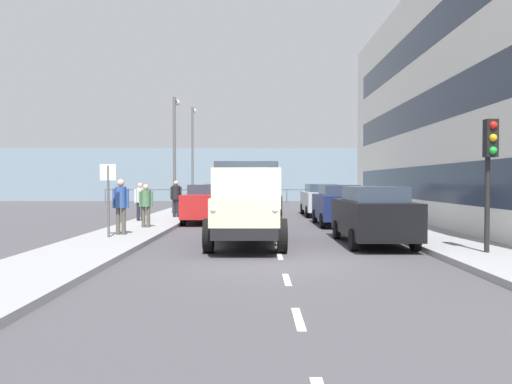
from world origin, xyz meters
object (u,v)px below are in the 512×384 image
Objects in this scene: car_white_oppositeside_1 at (218,198)px; lamp_post_far at (193,148)px; car_silver_kerbside_2 at (320,199)px; car_navy_kerbside_1 at (338,204)px; lamp_post_promenade at (175,144)px; pedestrian_couple_a at (121,202)px; pedestrian_in_dark_coat at (140,198)px; car_black_kerbside_near at (372,214)px; pedestrian_by_lamp at (176,196)px; traffic_light_near at (490,156)px; street_sign at (108,187)px; pedestrian_near_railing at (146,202)px; truck_vintage_cream at (247,205)px; pedestrian_strolling at (175,195)px; car_red_oppositeside_0 at (207,203)px.

lamp_post_far reaches higher than car_white_oppositeside_1.
lamp_post_far is (8.01, -8.14, 3.37)m from car_silver_kerbside_2.
car_navy_kerbside_1 is 9.53m from lamp_post_promenade.
pedestrian_couple_a is at bearing 80.04° from car_white_oppositeside_1.
car_black_kerbside_near is at bearing 141.58° from pedestrian_in_dark_coat.
car_black_kerbside_near is at bearing 111.78° from lamp_post_far.
pedestrian_by_lamp reaches higher than car_silver_kerbside_2.
traffic_light_near reaches higher than pedestrian_by_lamp.
street_sign reaches higher than pedestrian_in_dark_coat.
pedestrian_by_lamp is (-0.25, -5.19, 0.09)m from pedestrian_near_railing.
pedestrian_near_railing is (3.86, -4.09, -0.09)m from truck_vintage_cream.
truck_vintage_cream is 12.62m from pedestrian_strolling.
truck_vintage_cream reaches higher than pedestrian_couple_a.
pedestrian_strolling is (7.84, -5.45, 0.24)m from car_navy_kerbside_1.
car_white_oppositeside_1 is 9.86m from pedestrian_near_railing.
traffic_light_near is (-2.17, 8.78, 1.58)m from car_navy_kerbside_1.
pedestrian_in_dark_coat is (0.71, -5.49, -0.09)m from pedestrian_couple_a.
car_white_oppositeside_1 is (5.67, -7.29, 0.00)m from car_navy_kerbside_1.
pedestrian_strolling is 11.05m from street_sign.
pedestrian_couple_a reaches higher than car_white_oppositeside_1.
car_silver_kerbside_2 is (-3.72, -12.27, -0.28)m from truck_vintage_cream.
car_black_kerbside_near is 2.61× the size of pedestrian_strolling.
lamp_post_far reaches higher than car_red_oppositeside_0.
traffic_light_near is (-9.74, 6.39, 1.38)m from pedestrian_near_railing.
traffic_light_near is (-10.69, 9.42, 1.35)m from pedestrian_in_dark_coat.
truck_vintage_cream is at bearing 5.41° from car_black_kerbside_near.
pedestrian_near_railing is at bearing 91.55° from lamp_post_far.
traffic_light_near reaches higher than pedestrian_near_railing.
car_navy_kerbside_1 is at bearing -148.12° from pedestrian_couple_a.
street_sign is (0.14, 11.03, 0.55)m from pedestrian_strolling.
pedestrian_near_railing is 5.20m from pedestrian_by_lamp.
car_silver_kerbside_2 is 0.75× the size of lamp_post_promenade.
car_black_kerbside_near is 3.77m from traffic_light_near.
street_sign reaches higher than car_white_oppositeside_1.
lamp_post_far is at bearing -45.44° from car_silver_kerbside_2.
truck_vintage_cream is 9.96m from pedestrian_by_lamp.
pedestrian_strolling reaches higher than car_navy_kerbside_1.
pedestrian_in_dark_coat is at bearing 61.05° from pedestrian_by_lamp.
pedestrian_in_dark_coat is (0.95, -3.02, 0.03)m from pedestrian_near_railing.
pedestrian_in_dark_coat is at bearing -4.27° from car_navy_kerbside_1.
car_black_kerbside_near and car_navy_kerbside_1 have the same top height.
street_sign reaches higher than car_silver_kerbside_2.
car_silver_kerbside_2 is 2.04× the size of street_sign.
car_white_oppositeside_1 is 0.67× the size of lamp_post_promenade.
pedestrian_strolling is at bearing -78.97° from pedestrian_by_lamp.
car_black_kerbside_near is 0.63× the size of lamp_post_far.
pedestrian_couple_a is 1.08× the size of pedestrian_in_dark_coat.
traffic_light_near is 10.67m from street_sign.
pedestrian_by_lamp is 0.25× the size of lamp_post_far.
car_black_kerbside_near is 2.45× the size of pedestrian_couple_a.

